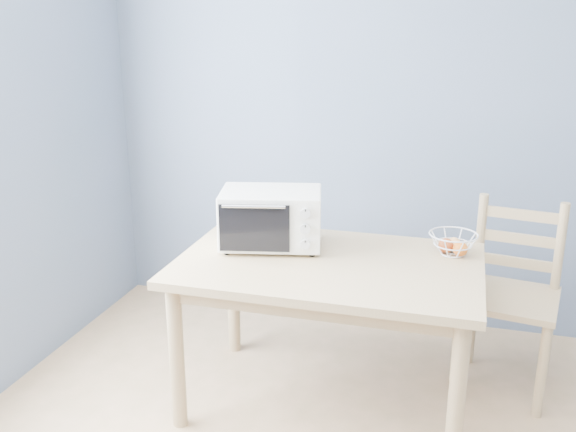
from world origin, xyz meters
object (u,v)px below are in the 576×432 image
(toaster_oven, at_px, (267,217))
(fruit_basket, at_px, (453,244))
(dining_table, at_px, (328,281))
(dining_chair, at_px, (510,299))

(toaster_oven, distance_m, fruit_basket, 0.90)
(dining_table, distance_m, toaster_oven, 0.43)
(toaster_oven, bearing_deg, dining_chair, 1.90)
(toaster_oven, bearing_deg, fruit_basket, -4.13)
(toaster_oven, bearing_deg, dining_table, -31.38)
(toaster_oven, relative_size, dining_chair, 0.56)
(dining_table, xyz_separation_m, dining_chair, (0.85, 0.42, -0.17))
(dining_table, bearing_deg, toaster_oven, 161.22)
(toaster_oven, xyz_separation_m, dining_chair, (1.19, 0.31, -0.42))
(fruit_basket, xyz_separation_m, dining_chair, (0.30, 0.17, -0.33))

